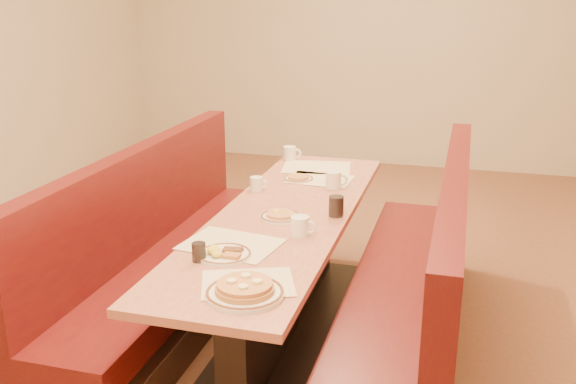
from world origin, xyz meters
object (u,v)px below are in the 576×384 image
(diner_table, at_px, (285,276))
(pancake_plate, at_px, (245,291))
(coffee_mug_c, at_px, (334,180))
(soda_tumbler_near, at_px, (199,252))
(soda_tumbler_mid, at_px, (336,206))
(booth_right, at_px, (416,294))
(coffee_mug_a, at_px, (301,226))
(coffee_mug_d, at_px, (290,153))
(eggs_plate, at_px, (224,254))
(booth_left, at_px, (167,263))
(coffee_mug_b, at_px, (257,184))

(diner_table, xyz_separation_m, pancake_plate, (0.12, -1.00, 0.40))
(coffee_mug_c, relative_size, soda_tumbler_near, 1.57)
(soda_tumbler_mid, bearing_deg, booth_right, -3.58)
(coffee_mug_a, height_order, coffee_mug_d, same)
(diner_table, relative_size, eggs_plate, 10.03)
(coffee_mug_a, bearing_deg, soda_tumbler_near, -126.58)
(booth_left, distance_m, pancake_plate, 1.38)
(coffee_mug_a, bearing_deg, booth_left, 165.26)
(soda_tumbler_near, distance_m, soda_tumbler_mid, 0.89)
(coffee_mug_c, bearing_deg, coffee_mug_a, -100.27)
(booth_right, distance_m, soda_tumbler_near, 1.25)
(diner_table, distance_m, booth_right, 0.73)
(coffee_mug_b, xyz_separation_m, soda_tumbler_near, (0.09, -1.08, -0.00))
(booth_left, distance_m, booth_right, 1.46)
(booth_right, height_order, coffee_mug_d, booth_right)
(soda_tumbler_near, bearing_deg, booth_left, 126.60)
(booth_left, xyz_separation_m, eggs_plate, (0.63, -0.65, 0.40))
(coffee_mug_b, relative_size, soda_tumbler_mid, 0.99)
(coffee_mug_c, bearing_deg, coffee_mug_d, 116.76)
(booth_right, relative_size, coffee_mug_d, 19.13)
(diner_table, bearing_deg, soda_tumbler_mid, 5.77)
(eggs_plate, xyz_separation_m, coffee_mug_b, (-0.17, 1.01, 0.03))
(booth_right, bearing_deg, coffee_mug_a, -151.50)
(coffee_mug_a, height_order, coffee_mug_c, coffee_mug_c)
(diner_table, distance_m, coffee_mug_a, 0.55)
(soda_tumbler_mid, bearing_deg, booth_left, -178.40)
(booth_left, distance_m, coffee_mug_d, 1.27)
(eggs_plate, distance_m, soda_tumbler_near, 0.12)
(coffee_mug_d, bearing_deg, coffee_mug_c, -63.47)
(eggs_plate, distance_m, coffee_mug_d, 1.76)
(eggs_plate, bearing_deg, soda_tumbler_near, -140.35)
(booth_right, height_order, soda_tumbler_mid, booth_right)
(diner_table, relative_size, pancake_plate, 7.87)
(booth_left, relative_size, soda_tumbler_near, 28.74)
(booth_left, relative_size, coffee_mug_a, 18.97)
(coffee_mug_a, distance_m, coffee_mug_d, 1.47)
(booth_right, xyz_separation_m, coffee_mug_d, (-1.01, 1.10, 0.44))
(diner_table, height_order, eggs_plate, eggs_plate)
(soda_tumbler_near, bearing_deg, soda_tumbler_mid, 58.10)
(diner_table, distance_m, coffee_mug_c, 0.70)
(diner_table, xyz_separation_m, booth_left, (-0.73, 0.00, -0.01))
(coffee_mug_b, bearing_deg, diner_table, -57.43)
(soda_tumbler_near, bearing_deg, pancake_plate, -40.98)
(soda_tumbler_near, bearing_deg, coffee_mug_c, 74.23)
(eggs_plate, relative_size, soda_tumbler_mid, 2.23)
(eggs_plate, xyz_separation_m, soda_tumbler_mid, (0.38, 0.68, 0.04))
(booth_left, relative_size, soda_tumbler_mid, 22.39)
(booth_right, relative_size, eggs_plate, 10.03)
(pancake_plate, distance_m, coffee_mug_d, 2.14)
(booth_left, xyz_separation_m, booth_right, (1.46, 0.00, 0.00))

